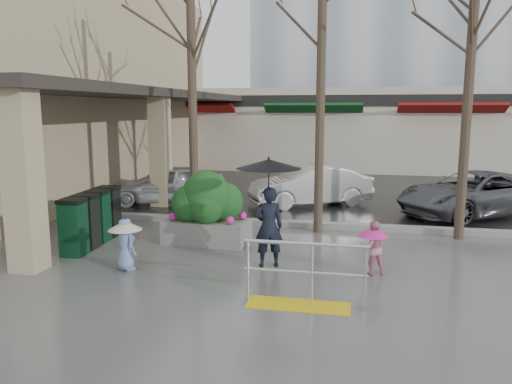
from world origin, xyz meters
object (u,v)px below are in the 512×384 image
(news_boxes, at_px, (92,219))
(car_a, at_px, (167,184))
(tree_midwest, at_px, (322,12))
(woman, at_px, (269,199))
(child_blue, at_px, (125,238))
(tree_mideast, at_px, (473,24))
(tree_west, at_px, (191,23))
(child_pink, at_px, (373,244))
(car_b, at_px, (310,185))
(handrail, at_px, (302,283))
(car_c, at_px, (474,194))
(planter, at_px, (207,209))

(news_boxes, height_order, car_a, car_a)
(tree_midwest, xyz_separation_m, woman, (-0.71, -2.95, -3.90))
(child_blue, bearing_deg, tree_mideast, -118.31)
(tree_west, distance_m, tree_midwest, 3.20)
(tree_midwest, relative_size, child_blue, 6.96)
(woman, xyz_separation_m, child_pink, (1.96, -0.05, -0.76))
(child_blue, bearing_deg, news_boxes, -11.80)
(tree_midwest, xyz_separation_m, car_b, (-0.53, 3.44, -4.60))
(handrail, height_order, car_a, car_a)
(car_c, bearing_deg, car_a, -123.18)
(car_c, bearing_deg, woman, -73.57)
(tree_midwest, xyz_separation_m, child_pink, (1.25, -3.00, -4.66))
(child_pink, height_order, car_b, car_b)
(tree_mideast, distance_m, child_blue, 8.69)
(tree_midwest, xyz_separation_m, car_a, (-5.10, 2.81, -4.60))
(tree_mideast, bearing_deg, car_a, 161.47)
(tree_mideast, relative_size, planter, 3.34)
(tree_mideast, bearing_deg, news_boxes, -164.71)
(child_pink, distance_m, news_boxes, 6.14)
(woman, height_order, car_b, woman)
(tree_west, distance_m, child_pink, 7.01)
(tree_midwest, distance_m, car_a, 7.42)
(tree_west, bearing_deg, handrail, -55.01)
(handrail, xyz_separation_m, news_boxes, (-5.01, 2.57, 0.22))
(tree_midwest, bearing_deg, child_pink, -67.39)
(planter, bearing_deg, news_boxes, -163.87)
(news_boxes, distance_m, car_c, 10.35)
(car_a, bearing_deg, handrail, 17.54)
(woman, relative_size, child_blue, 2.12)
(tree_midwest, xyz_separation_m, news_boxes, (-4.85, -2.23, -4.63))
(child_pink, distance_m, car_a, 8.60)
(child_blue, height_order, car_a, car_a)
(tree_mideast, xyz_separation_m, car_b, (-3.83, 3.44, -4.23))
(tree_west, height_order, news_boxes, tree_west)
(child_blue, height_order, car_b, car_b)
(planter, distance_m, car_b, 5.29)
(child_blue, distance_m, car_a, 6.78)
(child_pink, relative_size, child_blue, 0.99)
(tree_midwest, height_order, news_boxes, tree_midwest)
(tree_west, relative_size, car_a, 1.84)
(tree_midwest, relative_size, news_boxes, 3.23)
(tree_mideast, relative_size, child_pink, 6.52)
(news_boxes, distance_m, car_a, 5.05)
(child_pink, distance_m, child_blue, 4.61)
(handrail, distance_m, car_c, 8.64)
(handrail, bearing_deg, news_boxes, 152.80)
(tree_west, xyz_separation_m, woman, (2.49, -2.95, -3.75))
(tree_mideast, relative_size, news_boxes, 3.00)
(child_pink, bearing_deg, car_c, -135.96)
(tree_mideast, relative_size, car_b, 1.70)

